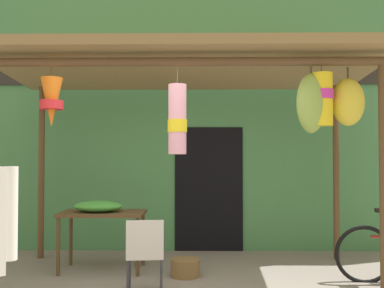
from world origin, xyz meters
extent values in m
cube|color=#47844C|center=(0.00, 2.54, 2.27)|extent=(9.95, 0.25, 4.55)
cube|color=#2D2823|center=(0.00, 2.40, 2.82)|extent=(8.96, 0.04, 0.24)
cube|color=black|center=(0.56, 2.41, 1.00)|extent=(1.10, 0.03, 2.00)
cylinder|color=brown|center=(2.46, 0.13, 1.30)|extent=(0.09, 0.09, 2.59)
cylinder|color=brown|center=(-1.98, 1.86, 1.30)|extent=(0.09, 0.09, 2.59)
cylinder|color=brown|center=(2.46, 1.86, 1.30)|extent=(0.09, 0.09, 2.59)
cylinder|color=brown|center=(0.24, 0.13, 2.59)|extent=(4.64, 0.10, 0.10)
cylinder|color=brown|center=(0.24, 1.86, 2.74)|extent=(4.64, 0.10, 0.10)
cube|color=olive|center=(0.24, 1.00, 2.71)|extent=(4.94, 2.23, 0.28)
cylinder|color=brown|center=(-1.28, 0.19, 2.48)|extent=(0.01, 0.01, 0.12)
cone|color=orange|center=(-1.28, 0.19, 2.14)|extent=(0.25, 0.25, 0.57)
cylinder|color=red|center=(-1.28, 0.19, 2.11)|extent=(0.27, 0.27, 0.10)
cylinder|color=brown|center=(0.16, 0.13, 2.44)|extent=(0.01, 0.01, 0.21)
cylinder|color=pink|center=(0.16, 0.13, 1.94)|extent=(0.20, 0.20, 0.79)
cylinder|color=yellow|center=(0.16, 0.13, 1.87)|extent=(0.22, 0.22, 0.14)
cylinder|color=brown|center=(1.79, 0.15, 2.50)|extent=(0.01, 0.01, 0.08)
cylinder|color=yellow|center=(1.79, 0.15, 2.16)|extent=(0.24, 0.24, 0.59)
cylinder|color=#D13399|center=(1.79, 0.15, 2.22)|extent=(0.26, 0.26, 0.11)
cylinder|color=#4C3D23|center=(2.11, 0.23, 2.48)|extent=(0.02, 0.02, 0.13)
ellipsoid|color=yellow|center=(2.11, 0.23, 2.14)|extent=(0.37, 0.31, 0.54)
cylinder|color=#4C3D23|center=(1.66, 0.14, 2.50)|extent=(0.02, 0.02, 0.08)
ellipsoid|color=#89A842|center=(1.66, 0.14, 2.12)|extent=(0.32, 0.28, 0.68)
cube|color=brown|center=(-0.89, 1.13, 0.76)|extent=(1.12, 0.67, 0.04)
cylinder|color=brown|center=(-1.40, 0.85, 0.37)|extent=(0.05, 0.05, 0.74)
cylinder|color=brown|center=(-0.38, 0.85, 0.37)|extent=(0.05, 0.05, 0.74)
cylinder|color=brown|center=(-1.40, 1.41, 0.37)|extent=(0.05, 0.05, 0.74)
cylinder|color=brown|center=(-0.38, 1.41, 0.37)|extent=(0.05, 0.05, 0.74)
ellipsoid|color=green|center=(-0.95, 1.12, 0.85)|extent=(0.64, 0.45, 0.15)
ellipsoid|color=pink|center=(-0.85, 1.07, 0.86)|extent=(0.29, 0.22, 0.10)
cube|color=beige|center=(-0.19, 0.08, 0.44)|extent=(0.44, 0.44, 0.04)
cube|color=beige|center=(-0.17, -0.10, 0.64)|extent=(0.40, 0.07, 0.40)
cylinder|color=#333338|center=(-0.03, 0.28, 0.22)|extent=(0.03, 0.03, 0.44)
cylinder|color=#333338|center=(-0.39, 0.24, 0.22)|extent=(0.03, 0.03, 0.44)
cylinder|color=#333338|center=(0.00, -0.08, 0.22)|extent=(0.03, 0.03, 0.44)
cylinder|color=#333338|center=(-0.35, -0.12, 0.22)|extent=(0.03, 0.03, 0.44)
cylinder|color=brown|center=(0.23, 0.84, 0.11)|extent=(0.38, 0.38, 0.22)
torus|color=black|center=(2.41, 0.62, 0.33)|extent=(0.71, 0.11, 0.71)
cylinder|color=maroon|center=(2.65, 0.60, 0.71)|extent=(0.03, 0.03, 0.30)
cube|color=black|center=(2.65, 0.60, 0.87)|extent=(0.21, 0.10, 0.05)
cylinder|color=silver|center=(-0.73, -2.21, 1.18)|extent=(0.08, 0.08, 0.56)
camera|label=1|loc=(0.40, -4.92, 1.51)|focal=42.16mm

